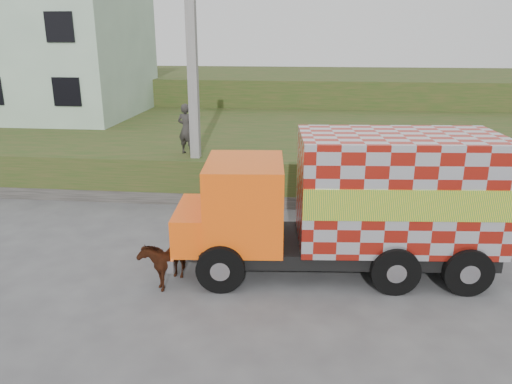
# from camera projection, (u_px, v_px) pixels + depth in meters

# --- Properties ---
(ground) EXTENTS (120.00, 120.00, 0.00)m
(ground) POSITION_uv_depth(u_px,v_px,m) (196.00, 258.00, 12.69)
(ground) COLOR #474749
(ground) RESTS_ON ground
(embankment) EXTENTS (40.00, 12.00, 1.50)m
(embankment) POSITION_uv_depth(u_px,v_px,m) (246.00, 145.00, 21.92)
(embankment) COLOR #254617
(embankment) RESTS_ON ground
(embankment_far) EXTENTS (40.00, 12.00, 3.00)m
(embankment_far) POSITION_uv_depth(u_px,v_px,m) (270.00, 96.00, 33.05)
(embankment_far) COLOR #254617
(embankment_far) RESTS_ON ground
(retaining_strip) EXTENTS (16.00, 0.50, 0.40)m
(retaining_strip) POSITION_uv_depth(u_px,v_px,m) (166.00, 197.00, 16.81)
(retaining_strip) COLOR #595651
(retaining_strip) RESTS_ON ground
(building) EXTENTS (10.00, 8.00, 6.00)m
(building) POSITION_uv_depth(u_px,v_px,m) (34.00, 53.00, 24.77)
(building) COLOR #B3D2B7
(building) RESTS_ON embankment
(utility_pole) EXTENTS (1.20, 0.30, 8.00)m
(utility_pole) POSITION_uv_depth(u_px,v_px,m) (193.00, 79.00, 15.90)
(utility_pole) COLOR gray
(utility_pole) RESTS_ON ground
(cargo_truck) EXTENTS (7.62, 3.13, 3.32)m
(cargo_truck) POSITION_uv_depth(u_px,v_px,m) (353.00, 202.00, 11.60)
(cargo_truck) COLOR black
(cargo_truck) RESTS_ON ground
(cow) EXTENTS (0.95, 1.45, 1.13)m
(cow) POSITION_uv_depth(u_px,v_px,m) (165.00, 259.00, 11.33)
(cow) COLOR black
(cow) RESTS_ON ground
(pedestrian) EXTENTS (0.72, 0.58, 1.72)m
(pedestrian) POSITION_uv_depth(u_px,v_px,m) (186.00, 129.00, 16.94)
(pedestrian) COLOR #292624
(pedestrian) RESTS_ON embankment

